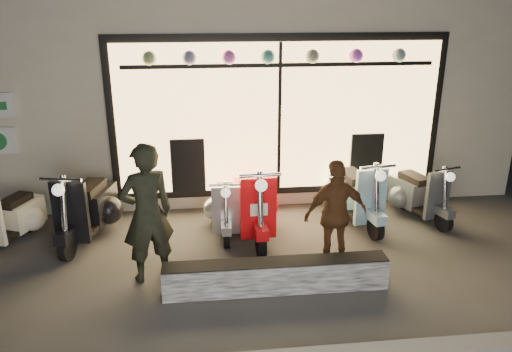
{
  "coord_description": "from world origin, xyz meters",
  "views": [
    {
      "loc": [
        -0.45,
        -5.89,
        3.39
      ],
      "look_at": [
        0.27,
        0.6,
        1.05
      ],
      "focal_mm": 35.0,
      "sensor_mm": 36.0,
      "label": 1
    }
  ],
  "objects_px": {
    "scooter_red": "(252,203)",
    "woman": "(336,214)",
    "scooter_silver": "(226,206)",
    "man": "(147,214)",
    "graffiti_barrier": "(276,276)"
  },
  "relations": [
    {
      "from": "scooter_silver",
      "to": "graffiti_barrier",
      "type": "bearing_deg",
      "value": -72.18
    },
    {
      "from": "graffiti_barrier",
      "to": "woman",
      "type": "distance_m",
      "value": 1.16
    },
    {
      "from": "man",
      "to": "woman",
      "type": "bearing_deg",
      "value": 159.8
    },
    {
      "from": "scooter_silver",
      "to": "scooter_red",
      "type": "bearing_deg",
      "value": -16.54
    },
    {
      "from": "graffiti_barrier",
      "to": "man",
      "type": "height_order",
      "value": "man"
    },
    {
      "from": "graffiti_barrier",
      "to": "man",
      "type": "relative_size",
      "value": 1.52
    },
    {
      "from": "scooter_red",
      "to": "graffiti_barrier",
      "type": "bearing_deg",
      "value": -88.6
    },
    {
      "from": "scooter_red",
      "to": "scooter_silver",
      "type": "bearing_deg",
      "value": 158.7
    },
    {
      "from": "graffiti_barrier",
      "to": "scooter_silver",
      "type": "relative_size",
      "value": 2.15
    },
    {
      "from": "scooter_red",
      "to": "man",
      "type": "bearing_deg",
      "value": -141.19
    },
    {
      "from": "graffiti_barrier",
      "to": "woman",
      "type": "height_order",
      "value": "woman"
    },
    {
      "from": "scooter_silver",
      "to": "man",
      "type": "xyz_separation_m",
      "value": [
        -1.03,
        -1.38,
        0.53
      ]
    },
    {
      "from": "scooter_silver",
      "to": "man",
      "type": "height_order",
      "value": "man"
    },
    {
      "from": "scooter_silver",
      "to": "man",
      "type": "relative_size",
      "value": 0.71
    },
    {
      "from": "scooter_red",
      "to": "woman",
      "type": "distance_m",
      "value": 1.54
    }
  ]
}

